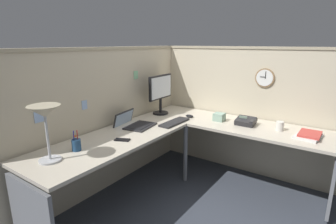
{
  "coord_description": "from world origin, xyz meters",
  "views": [
    {
      "loc": [
        -2.33,
        -1.33,
        1.62
      ],
      "look_at": [
        -0.02,
        0.29,
        0.88
      ],
      "focal_mm": 28.15,
      "sensor_mm": 36.0,
      "label": 1
    }
  ],
  "objects_px": {
    "laptop": "(133,123)",
    "wall_clock": "(265,78)",
    "coffee_mug": "(280,126)",
    "pen_cup": "(76,145)",
    "tissue_box": "(219,117)",
    "office_phone": "(246,122)",
    "cell_phone": "(122,140)",
    "monitor": "(161,91)",
    "keyboard": "(174,122)",
    "desk_lamp_dome": "(45,116)",
    "book_stack": "(309,135)",
    "computer_mouse": "(190,116)"
  },
  "relations": [
    {
      "from": "coffee_mug",
      "to": "tissue_box",
      "type": "distance_m",
      "value": 0.67
    },
    {
      "from": "keyboard",
      "to": "pen_cup",
      "type": "height_order",
      "value": "pen_cup"
    },
    {
      "from": "book_stack",
      "to": "coffee_mug",
      "type": "bearing_deg",
      "value": 78.46
    },
    {
      "from": "monitor",
      "to": "wall_clock",
      "type": "bearing_deg",
      "value": -66.36
    },
    {
      "from": "keyboard",
      "to": "cell_phone",
      "type": "xyz_separation_m",
      "value": [
        -0.73,
        0.11,
        -0.01
      ]
    },
    {
      "from": "coffee_mug",
      "to": "tissue_box",
      "type": "xyz_separation_m",
      "value": [
        -0.03,
        0.67,
        -0.0
      ]
    },
    {
      "from": "wall_clock",
      "to": "coffee_mug",
      "type": "bearing_deg",
      "value": -138.99
    },
    {
      "from": "computer_mouse",
      "to": "pen_cup",
      "type": "xyz_separation_m",
      "value": [
        -1.44,
        0.27,
        0.04
      ]
    },
    {
      "from": "office_phone",
      "to": "book_stack",
      "type": "height_order",
      "value": "office_phone"
    },
    {
      "from": "desk_lamp_dome",
      "to": "wall_clock",
      "type": "distance_m",
      "value": 2.36
    },
    {
      "from": "laptop",
      "to": "cell_phone",
      "type": "distance_m",
      "value": 0.46
    },
    {
      "from": "monitor",
      "to": "coffee_mug",
      "type": "bearing_deg",
      "value": -83.0
    },
    {
      "from": "book_stack",
      "to": "wall_clock",
      "type": "xyz_separation_m",
      "value": [
        0.38,
        0.57,
        0.48
      ]
    },
    {
      "from": "keyboard",
      "to": "wall_clock",
      "type": "height_order",
      "value": "wall_clock"
    },
    {
      "from": "keyboard",
      "to": "office_phone",
      "type": "height_order",
      "value": "office_phone"
    },
    {
      "from": "monitor",
      "to": "office_phone",
      "type": "height_order",
      "value": "monitor"
    },
    {
      "from": "office_phone",
      "to": "wall_clock",
      "type": "relative_size",
      "value": 0.94
    },
    {
      "from": "wall_clock",
      "to": "computer_mouse",
      "type": "bearing_deg",
      "value": 120.38
    },
    {
      "from": "desk_lamp_dome",
      "to": "pen_cup",
      "type": "relative_size",
      "value": 2.47
    },
    {
      "from": "laptop",
      "to": "book_stack",
      "type": "relative_size",
      "value": 1.39
    },
    {
      "from": "keyboard",
      "to": "pen_cup",
      "type": "relative_size",
      "value": 2.39
    },
    {
      "from": "computer_mouse",
      "to": "coffee_mug",
      "type": "xyz_separation_m",
      "value": [
        0.11,
        -1.03,
        0.03
      ]
    },
    {
      "from": "keyboard",
      "to": "tissue_box",
      "type": "bearing_deg",
      "value": -42.68
    },
    {
      "from": "laptop",
      "to": "computer_mouse",
      "type": "bearing_deg",
      "value": -28.38
    },
    {
      "from": "keyboard",
      "to": "desk_lamp_dome",
      "type": "bearing_deg",
      "value": 171.0
    },
    {
      "from": "computer_mouse",
      "to": "desk_lamp_dome",
      "type": "distance_m",
      "value": 1.74
    },
    {
      "from": "desk_lamp_dome",
      "to": "cell_phone",
      "type": "distance_m",
      "value": 0.75
    },
    {
      "from": "cell_phone",
      "to": "tissue_box",
      "type": "xyz_separation_m",
      "value": [
        1.12,
        -0.48,
        0.04
      ]
    },
    {
      "from": "coffee_mug",
      "to": "keyboard",
      "type": "bearing_deg",
      "value": 111.98
    },
    {
      "from": "pen_cup",
      "to": "tissue_box",
      "type": "relative_size",
      "value": 1.5
    },
    {
      "from": "laptop",
      "to": "wall_clock",
      "type": "bearing_deg",
      "value": -45.28
    },
    {
      "from": "office_phone",
      "to": "book_stack",
      "type": "xyz_separation_m",
      "value": [
        -0.05,
        -0.64,
        -0.02
      ]
    },
    {
      "from": "wall_clock",
      "to": "cell_phone",
      "type": "bearing_deg",
      "value": 149.63
    },
    {
      "from": "desk_lamp_dome",
      "to": "book_stack",
      "type": "height_order",
      "value": "desk_lamp_dome"
    },
    {
      "from": "monitor",
      "to": "computer_mouse",
      "type": "relative_size",
      "value": 4.81
    },
    {
      "from": "cell_phone",
      "to": "office_phone",
      "type": "height_order",
      "value": "office_phone"
    },
    {
      "from": "keyboard",
      "to": "tissue_box",
      "type": "xyz_separation_m",
      "value": [
        0.39,
        -0.37,
        0.03
      ]
    },
    {
      "from": "coffee_mug",
      "to": "tissue_box",
      "type": "bearing_deg",
      "value": 92.71
    },
    {
      "from": "monitor",
      "to": "office_phone",
      "type": "xyz_separation_m",
      "value": [
        0.16,
        -1.07,
        -0.26
      ]
    },
    {
      "from": "computer_mouse",
      "to": "cell_phone",
      "type": "distance_m",
      "value": 1.05
    },
    {
      "from": "pen_cup",
      "to": "office_phone",
      "type": "distance_m",
      "value": 1.81
    },
    {
      "from": "tissue_box",
      "to": "office_phone",
      "type": "bearing_deg",
      "value": -86.11
    },
    {
      "from": "coffee_mug",
      "to": "tissue_box",
      "type": "relative_size",
      "value": 0.8
    },
    {
      "from": "laptop",
      "to": "desk_lamp_dome",
      "type": "height_order",
      "value": "desk_lamp_dome"
    },
    {
      "from": "pen_cup",
      "to": "coffee_mug",
      "type": "bearing_deg",
      "value": -39.86
    },
    {
      "from": "monitor",
      "to": "wall_clock",
      "type": "relative_size",
      "value": 2.27
    },
    {
      "from": "office_phone",
      "to": "coffee_mug",
      "type": "distance_m",
      "value": 0.35
    },
    {
      "from": "pen_cup",
      "to": "desk_lamp_dome",
      "type": "bearing_deg",
      "value": -178.95
    },
    {
      "from": "pen_cup",
      "to": "coffee_mug",
      "type": "height_order",
      "value": "pen_cup"
    },
    {
      "from": "coffee_mug",
      "to": "office_phone",
      "type": "bearing_deg",
      "value": 91.65
    }
  ]
}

